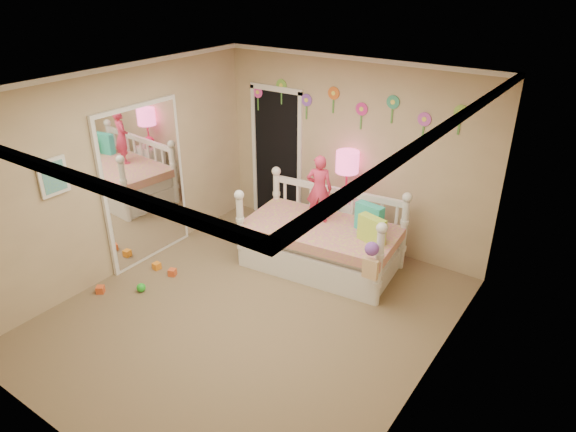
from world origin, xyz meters
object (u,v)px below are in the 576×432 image
Objects in this scene: table_lamp at (347,168)px; daybed at (322,230)px; child at (319,189)px; nightstand at (344,222)px.

daybed is at bearing -85.90° from table_lamp.
child is 0.62m from table_lamp.
table_lamp reaches higher than nightstand.
child is 0.93m from nightstand.
child is at bearing 133.36° from daybed.
daybed is at bearing 115.10° from child.
child is at bearing -101.36° from nightstand.
daybed is 0.94m from table_lamp.
child is (-0.11, 0.10, 0.51)m from daybed.
child reaches higher than daybed.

